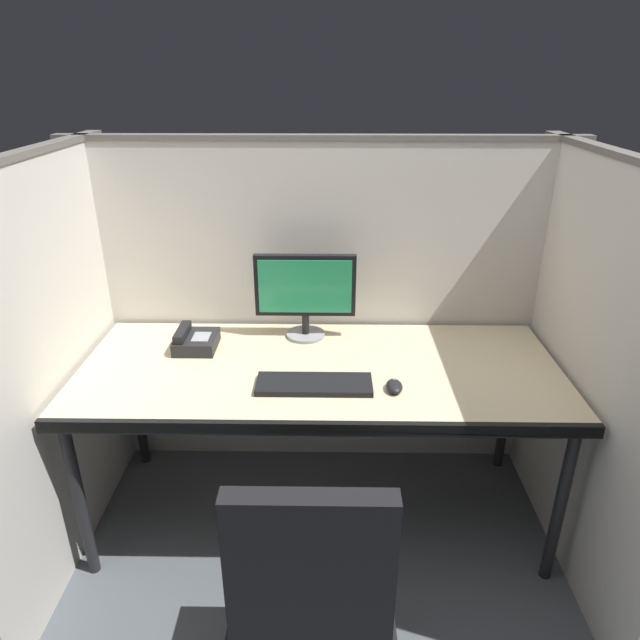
{
  "coord_description": "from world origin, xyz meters",
  "views": [
    {
      "loc": [
        0.03,
        -1.66,
        1.83
      ],
      "look_at": [
        0.0,
        0.35,
        0.92
      ],
      "focal_mm": 31.58,
      "sensor_mm": 36.0,
      "label": 1
    }
  ],
  "objects_px": {
    "desk": "(320,379)",
    "monitor_center": "(305,291)",
    "keyboard_main": "(314,384)",
    "desk_phone": "(195,341)",
    "computer_mouse": "(394,386)",
    "office_chair": "(313,630)"
  },
  "relations": [
    {
      "from": "keyboard_main",
      "to": "computer_mouse",
      "type": "xyz_separation_m",
      "value": [
        0.29,
        -0.02,
        0.01
      ]
    },
    {
      "from": "office_chair",
      "to": "monitor_center",
      "type": "distance_m",
      "value": 1.29
    },
    {
      "from": "computer_mouse",
      "to": "monitor_center",
      "type": "bearing_deg",
      "value": 127.29
    },
    {
      "from": "desk",
      "to": "monitor_center",
      "type": "height_order",
      "value": "monitor_center"
    },
    {
      "from": "desk",
      "to": "computer_mouse",
      "type": "distance_m",
      "value": 0.33
    },
    {
      "from": "desk",
      "to": "computer_mouse",
      "type": "height_order",
      "value": "computer_mouse"
    },
    {
      "from": "desk",
      "to": "keyboard_main",
      "type": "bearing_deg",
      "value": -97.27
    },
    {
      "from": "desk",
      "to": "office_chair",
      "type": "height_order",
      "value": "office_chair"
    },
    {
      "from": "monitor_center",
      "to": "computer_mouse",
      "type": "relative_size",
      "value": 4.48
    },
    {
      "from": "office_chair",
      "to": "monitor_center",
      "type": "height_order",
      "value": "monitor_center"
    },
    {
      "from": "desk",
      "to": "desk_phone",
      "type": "height_order",
      "value": "desk_phone"
    },
    {
      "from": "monitor_center",
      "to": "keyboard_main",
      "type": "xyz_separation_m",
      "value": [
        0.05,
        -0.43,
        -0.2
      ]
    },
    {
      "from": "desk",
      "to": "keyboard_main",
      "type": "relative_size",
      "value": 4.42
    },
    {
      "from": "desk",
      "to": "office_chair",
      "type": "distance_m",
      "value": 0.91
    },
    {
      "from": "desk",
      "to": "monitor_center",
      "type": "relative_size",
      "value": 4.42
    },
    {
      "from": "office_chair",
      "to": "desk_phone",
      "type": "height_order",
      "value": "office_chair"
    },
    {
      "from": "computer_mouse",
      "to": "office_chair",
      "type": "bearing_deg",
      "value": -112.31
    },
    {
      "from": "keyboard_main",
      "to": "monitor_center",
      "type": "bearing_deg",
      "value": 96.39
    },
    {
      "from": "monitor_center",
      "to": "desk_phone",
      "type": "bearing_deg",
      "value": -165.24
    },
    {
      "from": "desk",
      "to": "monitor_center",
      "type": "distance_m",
      "value": 0.4
    },
    {
      "from": "office_chair",
      "to": "monitor_center",
      "type": "bearing_deg",
      "value": 94.27
    },
    {
      "from": "desk",
      "to": "desk_phone",
      "type": "relative_size",
      "value": 10.0
    }
  ]
}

